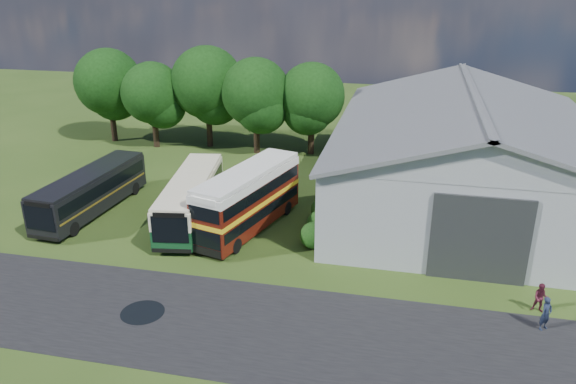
% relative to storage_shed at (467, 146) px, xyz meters
% --- Properties ---
extents(ground, '(120.00, 120.00, 0.00)m').
position_rel_storage_shed_xyz_m(ground, '(-15.00, -15.98, -4.17)').
color(ground, '#263D13').
rests_on(ground, ground).
extents(asphalt_road, '(60.00, 8.00, 0.02)m').
position_rel_storage_shed_xyz_m(asphalt_road, '(-12.00, -18.98, -4.17)').
color(asphalt_road, black).
rests_on(asphalt_road, ground).
extents(puddle, '(2.20, 2.20, 0.01)m').
position_rel_storage_shed_xyz_m(puddle, '(-16.50, -18.98, -4.17)').
color(puddle, black).
rests_on(puddle, ground).
extents(storage_shed, '(18.80, 24.80, 8.15)m').
position_rel_storage_shed_xyz_m(storage_shed, '(0.00, 0.00, 0.00)').
color(storage_shed, gray).
rests_on(storage_shed, ground).
extents(tree_left_a, '(6.46, 6.46, 9.12)m').
position_rel_storage_shed_xyz_m(tree_left_a, '(-33.00, 8.52, 1.71)').
color(tree_left_a, black).
rests_on(tree_left_a, ground).
extents(tree_left_b, '(5.78, 5.78, 8.16)m').
position_rel_storage_shed_xyz_m(tree_left_b, '(-28.00, 7.52, 1.09)').
color(tree_left_b, black).
rests_on(tree_left_b, ground).
extents(tree_mid, '(6.80, 6.80, 9.60)m').
position_rel_storage_shed_xyz_m(tree_mid, '(-23.00, 8.82, 2.02)').
color(tree_mid, black).
rests_on(tree_mid, ground).
extents(tree_right_a, '(6.26, 6.26, 8.83)m').
position_rel_storage_shed_xyz_m(tree_right_a, '(-18.00, 7.82, 1.52)').
color(tree_right_a, black).
rests_on(tree_right_a, ground).
extents(tree_right_b, '(5.98, 5.98, 8.45)m').
position_rel_storage_shed_xyz_m(tree_right_b, '(-13.00, 8.62, 1.27)').
color(tree_right_b, black).
rests_on(tree_right_b, ground).
extents(shrub_front, '(1.70, 1.70, 1.70)m').
position_rel_storage_shed_xyz_m(shrub_front, '(-9.40, -9.98, -4.17)').
color(shrub_front, '#194714').
rests_on(shrub_front, ground).
extents(shrub_mid, '(1.60, 1.60, 1.60)m').
position_rel_storage_shed_xyz_m(shrub_mid, '(-9.40, -7.98, -4.17)').
color(shrub_mid, '#194714').
rests_on(shrub_mid, ground).
extents(shrub_back, '(1.80, 1.80, 1.80)m').
position_rel_storage_shed_xyz_m(shrub_back, '(-9.40, -5.98, -4.17)').
color(shrub_back, '#194714').
rests_on(shrub_back, ground).
extents(bus_green_single, '(4.24, 11.25, 3.03)m').
position_rel_storage_shed_xyz_m(bus_green_single, '(-18.27, -7.83, -2.55)').
color(bus_green_single, black).
rests_on(bus_green_single, ground).
extents(bus_maroon_double, '(4.94, 9.97, 4.15)m').
position_rel_storage_shed_xyz_m(bus_maroon_double, '(-14.03, -8.40, -2.09)').
color(bus_maroon_double, black).
rests_on(bus_maroon_double, ground).
extents(bus_dark_single, '(3.18, 10.79, 2.94)m').
position_rel_storage_shed_xyz_m(bus_dark_single, '(-25.62, -8.06, -2.60)').
color(bus_dark_single, black).
rests_on(bus_dark_single, ground).
extents(visitor_a, '(0.74, 0.72, 1.71)m').
position_rel_storage_shed_xyz_m(visitor_a, '(2.86, -16.06, -3.31)').
color(visitor_a, '#1A223A').
rests_on(visitor_a, ground).
extents(visitor_b, '(0.83, 0.69, 1.56)m').
position_rel_storage_shed_xyz_m(visitor_b, '(2.92, -14.54, -3.39)').
color(visitor_b, '#471724').
rests_on(visitor_b, ground).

